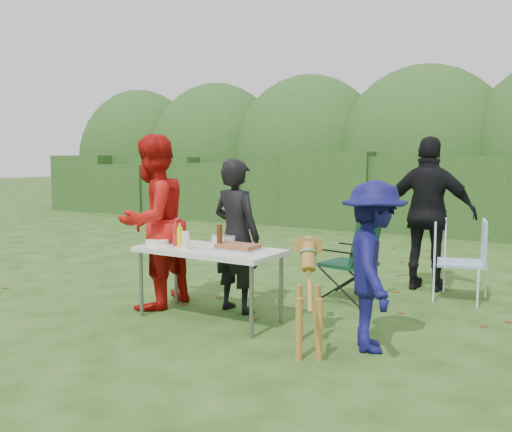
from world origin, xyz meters
The scene contains 20 objects.
ground centered at (0.00, 0.00, 0.00)m, with size 80.00×80.00×0.00m, color #1E4211.
hedge_row centered at (0.00, 8.00, 0.85)m, with size 22.00×1.40×1.70m, color #23471C.
shrub_backdrop centered at (0.00, 9.60, 1.60)m, with size 20.00×2.60×3.20m, color #3D6628.
folding_table centered at (0.37, 0.12, 0.69)m, with size 1.50×0.70×0.74m.
person_cook centered at (0.43, 0.52, 0.82)m, with size 0.60×0.39×1.65m, color black.
person_red_jacket centered at (-0.45, 0.19, 0.95)m, with size 0.93×0.72×1.91m, color #B9120E.
person_black_puffy centered at (1.94, 2.59, 0.96)m, with size 1.13×0.47×1.92m, color black.
child centered at (2.09, 0.15, 0.73)m, with size 0.94×0.54×1.46m, color #0F0E4C.
dog centered at (1.63, -0.16, 0.45)m, with size 0.94×0.38×0.89m, color #A4742E, non-canonical shape.
camping_chair centered at (1.29, 1.57, 0.49)m, with size 0.61×0.61×0.98m, color #0F3621, non-canonical shape.
lawn_chair centered at (2.39, 2.28, 0.48)m, with size 0.56×0.56×0.95m, color #3970B4, non-canonical shape.
food_tray centered at (0.66, 0.20, 0.75)m, with size 0.45×0.30×0.02m, color #B7B7BA.
focaccia_bread centered at (0.66, 0.20, 0.78)m, with size 0.40×0.26×0.04m, color #9C5B3B.
mustard_bottle centered at (0.07, 0.02, 0.84)m, with size 0.06×0.06×0.20m, color yellow.
ketchup_bottle centered at (-0.02, 0.06, 0.85)m, with size 0.06×0.06×0.22m, color #AF2124.
beer_bottle centered at (0.47, 0.15, 0.86)m, with size 0.06×0.06×0.24m, color #47230F.
paper_towel_roll centered at (-0.24, 0.29, 0.87)m, with size 0.12×0.12×0.26m, color white.
cup_stack centered at (0.22, -0.06, 0.83)m, with size 0.08×0.08×0.18m, color white.
pasta_bowl centered at (0.37, 0.37, 0.79)m, with size 0.26×0.26×0.10m, color silver.
plate_stack centered at (-0.24, 0.02, 0.77)m, with size 0.24×0.24×0.05m, color white.
Camera 1 is at (3.61, -4.24, 1.64)m, focal length 38.00 mm.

